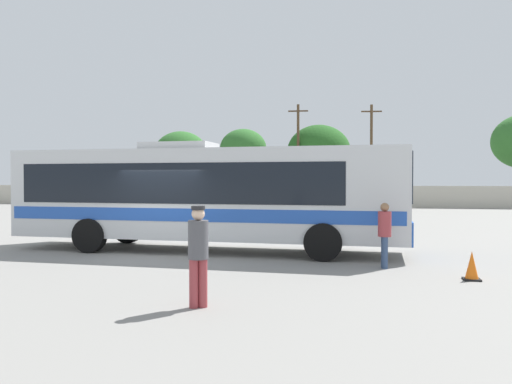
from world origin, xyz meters
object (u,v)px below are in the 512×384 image
traffic_cone_on_apron (472,266)px  passenger_waiting_on_apron (198,250)px  parked_car_leftmost_black (130,198)px  roadside_tree_left (181,154)px  roadside_tree_midright (319,152)px  parked_car_second_black (206,199)px  utility_pole_far (371,153)px  coach_bus_silver_blue (202,193)px  attendant_by_bus_door (385,231)px  roadside_tree_midleft (243,149)px  utility_pole_near (298,153)px

traffic_cone_on_apron → passenger_waiting_on_apron: bearing=-145.7°
parked_car_leftmost_black → roadside_tree_left: roadside_tree_left is taller
roadside_tree_left → roadside_tree_midright: size_ratio=0.96×
roadside_tree_left → roadside_tree_midright: 13.98m
parked_car_second_black → roadside_tree_midright: roadside_tree_midright is taller
parked_car_second_black → roadside_tree_midright: bearing=52.2°
passenger_waiting_on_apron → utility_pole_far: bearing=84.5°
coach_bus_silver_blue → roadside_tree_midright: size_ratio=1.64×
coach_bus_silver_blue → passenger_waiting_on_apron: 7.25m
attendant_by_bus_door → parked_car_leftmost_black: bearing=126.3°
parked_car_second_black → roadside_tree_midleft: roadside_tree_midleft is taller
parked_car_second_black → utility_pole_near: size_ratio=0.46×
roadside_tree_midright → coach_bus_silver_blue: bearing=-91.7°
parked_car_leftmost_black → coach_bus_silver_blue: bearing=-60.1°
coach_bus_silver_blue → traffic_cone_on_apron: (7.22, -3.39, -1.50)m
passenger_waiting_on_apron → roadside_tree_midleft: 39.75m
attendant_by_bus_door → utility_pole_near: size_ratio=0.18×
parked_car_leftmost_black → utility_pole_near: size_ratio=0.46×
roadside_tree_left → roadside_tree_midleft: 7.43m
parked_car_second_black → utility_pole_far: size_ratio=0.47×
parked_car_leftmost_black → traffic_cone_on_apron: 34.33m
coach_bus_silver_blue → roadside_tree_left: size_ratio=1.70×
attendant_by_bus_door → utility_pole_near: (-6.09, 33.18, 3.80)m
parked_car_second_black → parked_car_leftmost_black: bearing=175.3°
attendant_by_bus_door → passenger_waiting_on_apron: (-3.33, -4.72, 0.08)m
passenger_waiting_on_apron → roadside_tree_midright: 40.65m
roadside_tree_midright → passenger_waiting_on_apron: bearing=-88.4°
parked_car_second_black → roadside_tree_midleft: 9.64m
coach_bus_silver_blue → passenger_waiting_on_apron: size_ratio=6.97×
attendant_by_bus_door → roadside_tree_midleft: size_ratio=0.23×
roadside_tree_midleft → roadside_tree_midright: size_ratio=0.94×
utility_pole_near → attendant_by_bus_door: bearing=-79.6°
passenger_waiting_on_apron → attendant_by_bus_door: bearing=54.8°
coach_bus_silver_blue → utility_pole_far: 32.07m
utility_pole_far → traffic_cone_on_apron: 35.10m
coach_bus_silver_blue → roadside_tree_midright: 33.71m
utility_pole_near → passenger_waiting_on_apron: bearing=-85.8°
traffic_cone_on_apron → attendant_by_bus_door: bearing=146.1°
utility_pole_far → roadside_tree_midright: utility_pole_far is taller
roadside_tree_midleft → roadside_tree_midright: roadside_tree_midright is taller
utility_pole_far → roadside_tree_left: (-18.78, 2.81, 0.19)m
passenger_waiting_on_apron → parked_car_second_black: size_ratio=0.42×
parked_car_leftmost_black → utility_pole_near: 15.37m
roadside_tree_midleft → roadside_tree_midright: (6.94, 1.75, -0.25)m
attendant_by_bus_door → parked_car_second_black: (-12.40, 25.47, -0.17)m
attendant_by_bus_door → utility_pole_near: bearing=100.4°
utility_pole_far → traffic_cone_on_apron: (1.42, -34.80, -4.33)m
roadside_tree_midleft → traffic_cone_on_apron: 37.89m
passenger_waiting_on_apron → roadside_tree_left: bearing=110.1°
roadside_tree_left → traffic_cone_on_apron: (20.19, -37.61, -4.52)m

